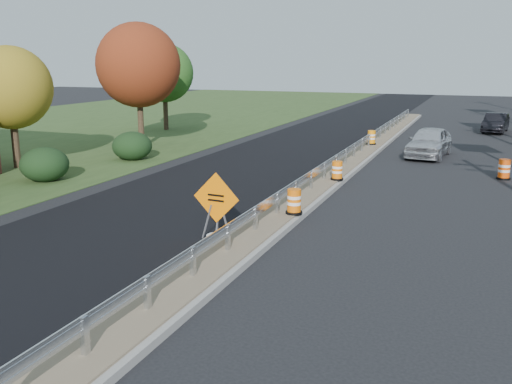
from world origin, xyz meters
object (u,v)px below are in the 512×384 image
at_px(barrel_shoulder_far, 501,121).
at_px(barrel_shoulder_near, 504,170).
at_px(car_silver, 429,142).
at_px(car_dark_mid, 496,123).
at_px(barrel_median_near, 294,202).
at_px(barrel_median_far, 371,138).
at_px(caution_sign, 217,224).
at_px(barrel_median_mid, 337,171).

bearing_deg(barrel_shoulder_far, barrel_shoulder_near, -90.77).
distance_m(car_silver, car_dark_mid, 13.23).
bearing_deg(car_silver, barrel_shoulder_near, -47.62).
relative_size(barrel_median_near, car_silver, 0.17).
distance_m(barrel_shoulder_near, car_dark_mid, 17.74).
bearing_deg(barrel_median_far, barrel_shoulder_near, -43.76).
relative_size(caution_sign, barrel_shoulder_far, 2.49).
bearing_deg(barrel_median_far, car_silver, -28.49).
distance_m(barrel_shoulder_far, car_dark_mid, 4.88).
xyz_separation_m(barrel_median_mid, barrel_shoulder_near, (6.63, 3.92, -0.18)).
relative_size(barrel_median_near, barrel_shoulder_near, 0.92).
xyz_separation_m(caution_sign, barrel_median_mid, (1.45, 8.81, 0.09)).
bearing_deg(caution_sign, barrel_median_near, 68.51).
relative_size(barrel_median_near, car_dark_mid, 0.20).
height_order(caution_sign, barrel_shoulder_far, caution_sign).
distance_m(caution_sign, barrel_median_mid, 8.93).
distance_m(barrel_shoulder_near, car_silver, 6.21).
xyz_separation_m(car_silver, car_dark_mid, (3.51, 12.76, -0.13)).
relative_size(caution_sign, barrel_median_near, 2.48).
distance_m(barrel_median_near, barrel_median_mid, 5.85).
xyz_separation_m(caution_sign, barrel_shoulder_near, (8.08, 12.73, -0.09)).
height_order(barrel_median_far, car_dark_mid, car_dark_mid).
bearing_deg(car_dark_mid, car_silver, -97.91).
bearing_deg(caution_sign, car_silver, 80.37).
xyz_separation_m(barrel_median_far, car_dark_mid, (7.00, 10.87, 0.06)).
height_order(barrel_shoulder_near, barrel_shoulder_far, barrel_shoulder_near).
relative_size(barrel_shoulder_near, car_dark_mid, 0.22).
bearing_deg(car_dark_mid, barrel_median_far, -115.33).
relative_size(caution_sign, barrel_median_mid, 2.59).
distance_m(barrel_median_near, car_silver, 15.05).
distance_m(barrel_median_mid, barrel_median_far, 10.81).
bearing_deg(barrel_median_mid, barrel_median_near, -90.21).
height_order(car_silver, car_dark_mid, car_silver).
xyz_separation_m(caution_sign, barrel_median_far, (0.90, 19.60, 0.11)).
xyz_separation_m(barrel_median_mid, car_silver, (2.94, 8.90, 0.20)).
bearing_deg(car_dark_mid, barrel_median_mid, -99.13).
relative_size(barrel_shoulder_far, car_silver, 0.17).
relative_size(barrel_median_near, barrel_median_mid, 1.04).
xyz_separation_m(barrel_median_near, barrel_shoulder_near, (6.65, 9.77, -0.20)).
distance_m(barrel_median_far, car_silver, 3.98).
relative_size(barrel_shoulder_near, barrel_shoulder_far, 1.08).
bearing_deg(barrel_shoulder_near, barrel_median_near, -124.25).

